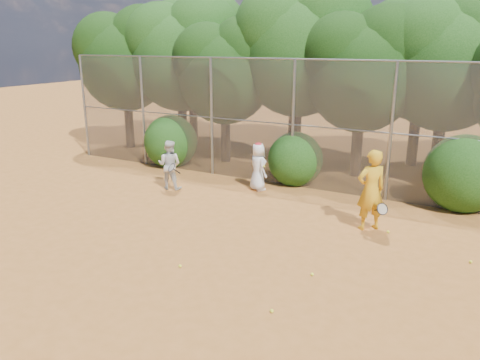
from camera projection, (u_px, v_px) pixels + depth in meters
The scene contains 22 objects.
ground at pixel (225, 267), 9.72m from camera, with size 80.00×80.00×0.00m, color #A25D24.
fence_back at pixel (320, 125), 14.25m from camera, with size 20.05×0.09×4.03m.
tree_0 at pixel (126, 56), 19.68m from camera, with size 4.38×3.81×6.00m.
tree_1 at pixel (182, 50), 18.90m from camera, with size 4.64×4.03×6.35m.
tree_2 at pixel (227, 67), 17.34m from camera, with size 3.99×3.47×5.47m.
tree_3 at pixel (301, 45), 16.81m from camera, with size 4.89×4.26×6.70m.
tree_4 at pixel (364, 65), 15.35m from camera, with size 4.19×3.64×5.73m.
tree_5 at pixel (451, 57), 14.80m from camera, with size 4.51×3.92×6.17m.
tree_9 at pixel (193, 45), 21.25m from camera, with size 4.83×4.20×6.62m.
tree_10 at pixel (298, 38), 19.06m from camera, with size 5.15×4.48×7.06m.
tree_11 at pixel (425, 52), 16.57m from camera, with size 4.64×4.03×6.35m.
bush_0 at pixel (171, 139), 17.48m from camera, with size 2.00×2.00×2.00m, color #173F0F.
bush_1 at pixel (295, 157), 15.23m from camera, with size 1.80×1.80×1.80m, color #173F0F.
bush_2 at pixel (464, 170), 12.90m from camera, with size 2.20×2.20×2.20m, color #173F0F.
player_yellow at pixel (371, 190), 11.43m from camera, with size 0.95×0.86×2.03m.
player_teen at pixel (258, 167), 14.59m from camera, with size 0.87×0.81×1.53m.
player_white at pixel (169, 165), 14.70m from camera, with size 0.92×0.84×1.56m.
ball_0 at pixel (312, 274), 9.35m from camera, with size 0.07×0.07×0.07m, color yellow.
ball_1 at pixel (388, 232), 11.44m from camera, with size 0.07×0.07×0.07m, color yellow.
ball_2 at pixel (272, 311), 8.08m from camera, with size 0.07×0.07×0.07m, color yellow.
ball_4 at pixel (180, 266), 9.70m from camera, with size 0.07×0.07×0.07m, color yellow.
ball_5 at pixel (471, 262), 9.88m from camera, with size 0.07×0.07×0.07m, color yellow.
Camera 1 is at (4.45, -7.60, 4.51)m, focal length 35.00 mm.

